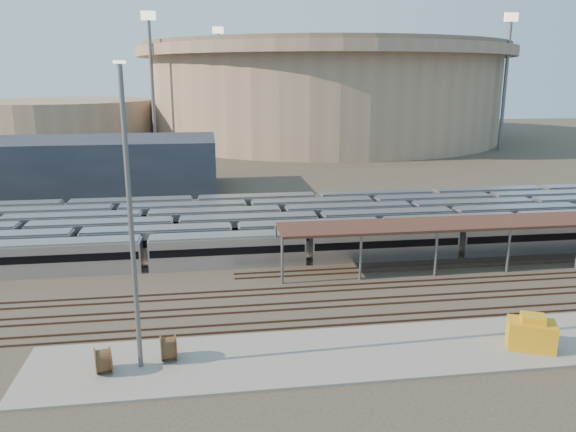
# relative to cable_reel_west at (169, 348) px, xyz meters

# --- Properties ---
(ground) EXTENTS (420.00, 420.00, 0.00)m
(ground) POSITION_rel_cable_reel_west_xyz_m (18.98, 14.20, -1.21)
(ground) COLOR #383026
(ground) RESTS_ON ground
(apron) EXTENTS (50.00, 9.00, 0.20)m
(apron) POSITION_rel_cable_reel_west_xyz_m (13.98, -0.80, -1.11)
(apron) COLOR gray
(apron) RESTS_ON ground
(subway_trains) EXTENTS (126.35, 23.90, 3.60)m
(subway_trains) POSITION_rel_cable_reel_west_xyz_m (20.04, 32.70, 0.59)
(subway_trains) COLOR silver
(subway_trains) RESTS_ON ground
(inspection_shed) EXTENTS (60.30, 6.00, 5.30)m
(inspection_shed) POSITION_rel_cable_reel_west_xyz_m (40.98, 18.20, 3.78)
(inspection_shed) COLOR slate
(inspection_shed) RESTS_ON ground
(empty_tracks) EXTENTS (170.00, 9.62, 0.18)m
(empty_tracks) POSITION_rel_cable_reel_west_xyz_m (18.98, 9.20, -1.12)
(empty_tracks) COLOR #4C3323
(empty_tracks) RESTS_ON ground
(stadium) EXTENTS (124.00, 124.00, 32.50)m
(stadium) POSITION_rel_cable_reel_west_xyz_m (43.98, 154.20, 15.26)
(stadium) COLOR gray
(stadium) RESTS_ON ground
(secondary_arena) EXTENTS (56.00, 56.00, 14.00)m
(secondary_arena) POSITION_rel_cable_reel_west_xyz_m (-41.02, 144.20, 5.79)
(secondary_arena) COLOR gray
(secondary_arena) RESTS_ON ground
(service_building) EXTENTS (42.00, 20.00, 10.00)m
(service_building) POSITION_rel_cable_reel_west_xyz_m (-16.02, 69.20, 3.79)
(service_building) COLOR #1E232D
(service_building) RESTS_ON ground
(floodlight_0) EXTENTS (4.00, 1.00, 38.40)m
(floodlight_0) POSITION_rel_cable_reel_west_xyz_m (-11.02, 124.20, 19.44)
(floodlight_0) COLOR slate
(floodlight_0) RESTS_ON ground
(floodlight_2) EXTENTS (4.00, 1.00, 38.40)m
(floodlight_2) POSITION_rel_cable_reel_west_xyz_m (88.98, 114.20, 19.44)
(floodlight_2) COLOR slate
(floodlight_2) RESTS_ON ground
(floodlight_3) EXTENTS (4.00, 1.00, 38.40)m
(floodlight_3) POSITION_rel_cable_reel_west_xyz_m (8.98, 174.20, 19.44)
(floodlight_3) COLOR slate
(floodlight_3) RESTS_ON ground
(cable_reel_west) EXTENTS (1.37, 2.14, 2.01)m
(cable_reel_west) POSITION_rel_cable_reel_west_xyz_m (0.00, 0.00, 0.00)
(cable_reel_west) COLOR brown
(cable_reel_west) RESTS_ON apron
(cable_reel_east) EXTENTS (1.56, 2.19, 1.98)m
(cable_reel_east) POSITION_rel_cable_reel_west_xyz_m (-4.68, -1.25, -0.02)
(cable_reel_east) COLOR brown
(cable_reel_east) RESTS_ON apron
(yard_light_pole) EXTENTS (0.80, 0.36, 22.47)m
(yard_light_pole) POSITION_rel_cable_reel_west_xyz_m (-2.07, -0.69, 10.31)
(yard_light_pole) COLOR slate
(yard_light_pole) RESTS_ON apron
(yellow_equipment) EXTENTS (4.23, 3.53, 2.27)m
(yellow_equipment) POSITION_rel_cable_reel_west_xyz_m (28.93, -2.17, 0.13)
(yellow_equipment) COLOR #BF8812
(yellow_equipment) RESTS_ON apron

